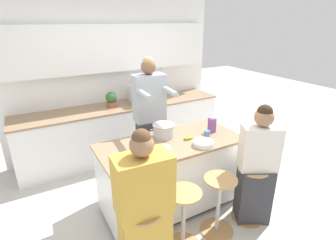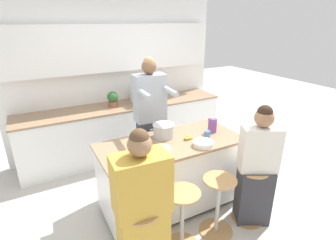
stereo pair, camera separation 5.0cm
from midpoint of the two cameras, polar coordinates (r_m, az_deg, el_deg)
ground_plane at (r=3.61m, az=0.24°, el=-17.90°), size 16.00×16.00×0.00m
wall_back at (r=4.66m, az=-12.00°, el=11.67°), size 3.74×0.22×2.70m
back_counter at (r=4.67m, az=-9.75°, el=-2.10°), size 3.48×0.68×0.91m
kitchen_island at (r=3.34m, az=0.25°, el=-11.74°), size 1.73×0.80×0.91m
bar_stool_leftmost at (r=2.67m, az=-5.86°, el=-24.38°), size 0.38×0.38×0.70m
bar_stool_center_left at (r=2.86m, az=2.83°, el=-20.67°), size 0.38×0.38×0.70m
bar_stool_center_right at (r=3.07m, az=10.47°, el=-17.51°), size 0.38×0.38×0.70m
bar_stool_rightmost at (r=3.33m, az=17.11°, el=-14.81°), size 0.38×0.38×0.70m
person_cooking at (r=3.61m, az=-4.32°, el=-1.01°), size 0.45×0.60×1.83m
person_wrapped_blanket at (r=2.46m, az=-5.79°, el=-18.90°), size 0.50×0.32×1.47m
person_seated_near at (r=3.17m, az=18.30°, el=-10.40°), size 0.47×0.41×1.45m
cooking_pot at (r=3.21m, az=-1.42°, el=-2.32°), size 0.35×0.27×0.17m
fruit_bowl at (r=2.84m, az=-1.88°, el=-6.71°), size 0.20×0.20×0.07m
mixing_bowl_steel at (r=3.04m, az=7.27°, el=-5.04°), size 0.24×0.24×0.06m
coffee_cup_near at (r=3.24m, az=8.03°, el=-3.04°), size 0.11×0.08×0.09m
coffee_cup_far at (r=2.75m, az=-10.13°, el=-7.94°), size 0.11×0.08×0.08m
banana_bunch at (r=3.18m, az=3.90°, el=-3.81°), size 0.14×0.10×0.05m
juice_carton at (r=3.39m, az=9.18°, el=-1.11°), size 0.08×0.08×0.20m
microwave at (r=4.57m, az=-5.29°, el=5.72°), size 0.47×0.39×0.31m
potted_plant at (r=4.42m, az=-12.56°, el=4.46°), size 0.18×0.18×0.26m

